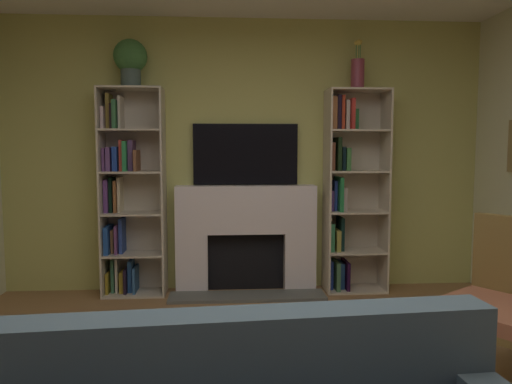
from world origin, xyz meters
TOP-DOWN VIEW (x-y plane):
  - wall_back_accent at (0.00, 2.63)m, footprint 4.77×0.06m
  - fireplace at (0.00, 2.50)m, footprint 1.45×0.51m
  - tv at (0.00, 2.57)m, footprint 1.01×0.06m
  - bookshelf_left at (-1.12, 2.49)m, footprint 0.58×0.32m
  - bookshelf_right at (0.99, 2.48)m, footprint 0.58×0.33m
  - potted_plant at (-1.06, 2.45)m, footprint 0.31×0.31m
  - vase_with_flowers at (1.06, 2.45)m, footprint 0.13×0.13m
  - armchair at (1.43, 0.53)m, footprint 0.83×0.83m

SIDE VIEW (x-z plane):
  - armchair at x=1.43m, z-range 0.02..0.98m
  - fireplace at x=0.00m, z-range 0.02..1.05m
  - bookshelf_left at x=-1.12m, z-range -0.02..1.92m
  - bookshelf_right at x=0.99m, z-range 0.02..1.96m
  - wall_back_accent at x=0.00m, z-range 0.00..2.62m
  - tv at x=0.00m, z-range 1.03..1.62m
  - vase_with_flowers at x=1.06m, z-range 1.87..2.33m
  - potted_plant at x=-1.06m, z-range 1.97..2.41m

